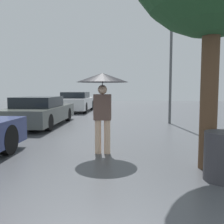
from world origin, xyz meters
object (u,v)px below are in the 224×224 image
at_px(parked_car_middle, 40,112).
at_px(street_lamp, 171,55).
at_px(trash_bin, 223,156).
at_px(pedestrian, 102,87).
at_px(parked_car_farthest, 76,102).

bearing_deg(parked_car_middle, street_lamp, 9.06).
bearing_deg(trash_bin, pedestrian, 143.44).
relative_size(street_lamp, trash_bin, 6.34).
bearing_deg(parked_car_middle, pedestrian, -55.26).
relative_size(parked_car_middle, street_lamp, 0.91).
bearing_deg(parked_car_middle, trash_bin, -49.09).
xyz_separation_m(parked_car_middle, street_lamp, (5.32, 0.85, 2.33)).
xyz_separation_m(parked_car_middle, parked_car_farthest, (0.16, 6.37, 0.06)).
bearing_deg(parked_car_farthest, pedestrian, -75.23).
distance_m(pedestrian, trash_bin, 2.81).
bearing_deg(parked_car_farthest, street_lamp, -46.98).
bearing_deg(parked_car_farthest, trash_bin, -68.17).
height_order(parked_car_farthest, trash_bin, parked_car_farthest).
bearing_deg(street_lamp, pedestrian, -114.53).
bearing_deg(trash_bin, street_lamp, 87.71).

